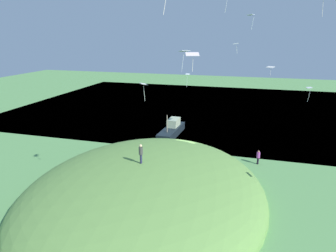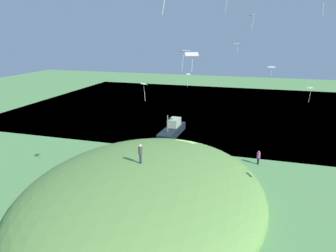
# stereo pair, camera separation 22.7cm
# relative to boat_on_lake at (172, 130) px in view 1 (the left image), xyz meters

# --- Properties ---
(ground_plane) EXTENTS (160.00, 160.00, 0.00)m
(ground_plane) POSITION_rel_boat_on_lake_xyz_m (8.43, 4.14, -0.80)
(ground_plane) COLOR #5C9652
(lake_water) EXTENTS (52.92, 80.00, 0.40)m
(lake_water) POSITION_rel_boat_on_lake_xyz_m (-20.35, 4.14, -1.00)
(lake_water) COLOR #456A96
(lake_water) RESTS_ON ground_plane
(grass_hill) EXTENTS (27.67, 22.68, 6.88)m
(grass_hill) POSITION_rel_boat_on_lake_xyz_m (18.50, 2.41, -0.80)
(grass_hill) COLOR #669547
(grass_hill) RESTS_ON ground_plane
(boat_on_lake) EXTENTS (8.04, 2.41, 3.65)m
(boat_on_lake) POSITION_rel_boat_on_lake_xyz_m (0.00, 0.00, 0.00)
(boat_on_lake) COLOR black
(boat_on_lake) RESTS_ON lake_water
(person_walking_path) EXTENTS (0.45, 0.45, 1.85)m
(person_walking_path) POSITION_rel_boat_on_lake_xyz_m (18.76, 2.20, 3.83)
(person_walking_path) COLOR #252748
(person_walking_path) RESTS_ON grass_hill
(person_near_shore) EXTENTS (0.55, 0.55, 1.71)m
(person_near_shore) POSITION_rel_boat_on_lake_xyz_m (7.82, 12.72, 0.27)
(person_near_shore) COLOR black
(person_near_shore) RESTS_ON ground_plane
(kite_0) EXTENTS (1.16, 1.23, 1.32)m
(kite_0) POSITION_rel_boat_on_lake_xyz_m (-1.09, 13.51, 9.70)
(kite_0) COLOR silver
(kite_7) EXTENTS (1.16, 0.88, 1.40)m
(kite_7) POSITION_rel_boat_on_lake_xyz_m (-1.78, 8.67, 12.70)
(kite_7) COLOR silver
(kite_8) EXTENTS (1.03, 1.25, 1.51)m
(kite_8) POSITION_rel_boat_on_lake_xyz_m (18.31, 6.66, 12.41)
(kite_8) COLOR white
(kite_9) EXTENTS (1.05, 0.82, 2.01)m
(kite_9) POSITION_rel_boat_on_lake_xyz_m (-0.58, 18.58, 7.14)
(kite_9) COLOR white
(kite_10) EXTENTS (1.00, 0.84, 1.55)m
(kite_10) POSITION_rel_boat_on_lake_xyz_m (7.48, 10.65, 15.87)
(kite_10) COLOR white
(kite_11) EXTENTS (1.26, 1.25, 2.20)m
(kite_11) POSITION_rel_boat_on_lake_xyz_m (11.80, 4.47, 12.24)
(kite_11) COLOR white
(kite_12) EXTENTS (0.52, 0.62, 2.04)m
(kite_12) POSITION_rel_boat_on_lake_xyz_m (-2.61, 1.74, 7.96)
(kite_12) COLOR white
(kite_13) EXTENTS (1.30, 1.24, 2.17)m
(kite_13) POSITION_rel_boat_on_lake_xyz_m (9.80, -0.75, 8.39)
(kite_13) COLOR white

